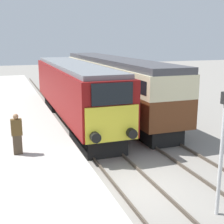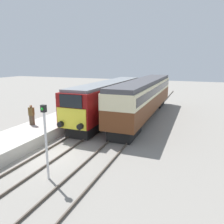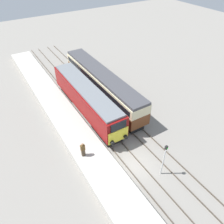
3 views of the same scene
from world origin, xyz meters
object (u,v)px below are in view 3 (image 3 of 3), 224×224
locomotive (86,98)px  passenger_carriage (102,83)px  person_on_platform (83,150)px  signal_post (164,158)px

locomotive → passenger_carriage: (3.40, 1.91, 0.28)m
passenger_carriage → person_on_platform: passenger_carriage is taller
passenger_carriage → person_on_platform: bearing=-129.1°
signal_post → passenger_carriage: bearing=83.4°
passenger_carriage → signal_post: size_ratio=4.54×
person_on_platform → signal_post: (5.74, -5.47, 0.68)m
person_on_platform → signal_post: signal_post is taller
passenger_carriage → person_on_platform: (-7.44, -9.15, -0.82)m
passenger_carriage → signal_post: bearing=-96.6°
locomotive → person_on_platform: (-4.04, -7.24, -0.54)m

